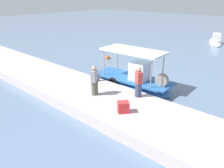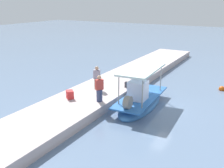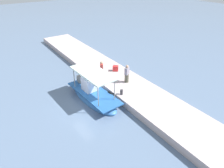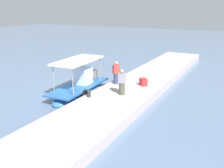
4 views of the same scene
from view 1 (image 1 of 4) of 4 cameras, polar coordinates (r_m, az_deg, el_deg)
name	(u,v)px [view 1 (image 1 of 4)]	position (r m, az deg, el deg)	size (l,w,h in m)	color
ground_plane	(133,83)	(16.27, 5.28, 0.32)	(120.00, 120.00, 0.00)	slate
dock_quay	(92,97)	(13.36, -5.19, -3.22)	(36.00, 3.92, 0.61)	#C2B0AF
main_fishing_boat	(133,81)	(15.30, 5.36, 0.71)	(5.90, 2.37, 2.95)	#3B77BD
fisherman_near_bollard	(139,83)	(12.41, 6.77, 0.16)	(0.55, 0.53, 1.72)	#364063
fisherman_by_crate	(95,82)	(12.58, -4.48, 0.54)	(0.51, 0.55, 1.71)	#4F5041
mooring_bollard	(98,78)	(14.81, -3.67, 1.58)	(0.24, 0.24, 0.42)	#2D2D33
cargo_crate	(123,107)	(10.90, 2.89, -5.90)	(0.54, 0.43, 0.54)	red
marker_buoy	(108,58)	(22.37, -1.15, 6.71)	(0.47, 0.47, 0.47)	#DB5812
moored_boat_near	(216,41)	(32.60, 24.88, 9.82)	(3.45, 5.60, 1.58)	silver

